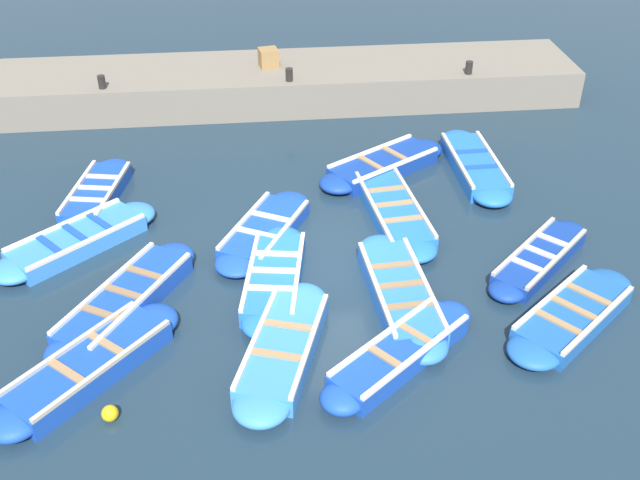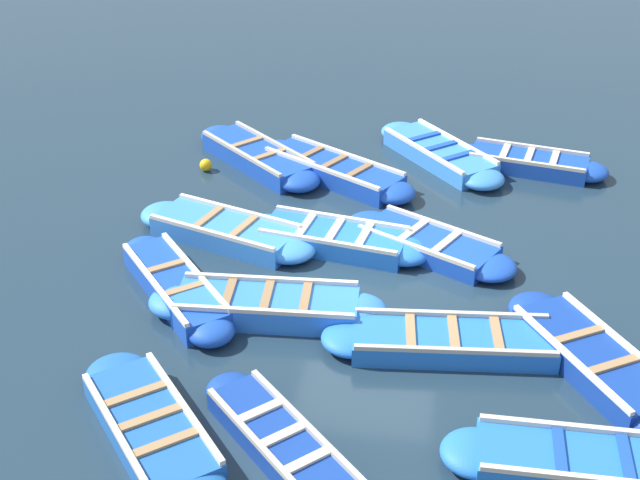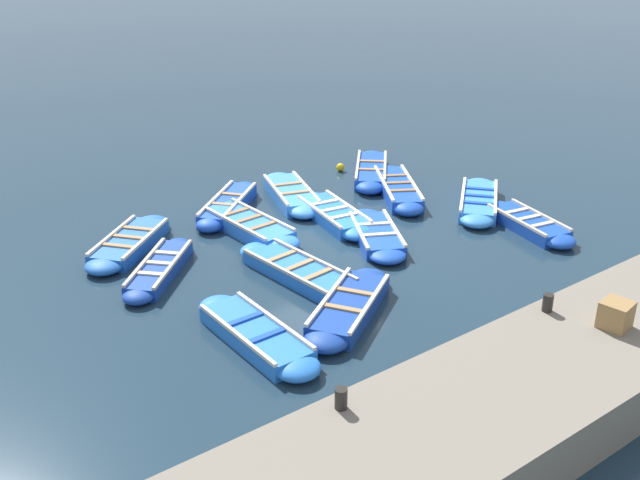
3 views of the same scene
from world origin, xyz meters
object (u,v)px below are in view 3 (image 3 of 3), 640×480
(boat_tucked, at_px, (248,226))
(boat_alongside, at_px, (398,189))
(boat_centre, at_px, (256,335))
(boat_inner_gap, at_px, (333,215))
(boat_end_of_row, at_px, (291,194))
(bollard_mid_north, at_px, (548,303))
(boat_bow_out, at_px, (371,171))
(wooden_crate, at_px, (616,315))
(boat_near_quay, at_px, (228,205))
(boat_outer_left, at_px, (299,272))
(boat_stern_in, at_px, (479,202))
(boat_drifting, at_px, (160,269))
(bollard_mid_south, at_px, (341,398))
(buoy_orange_near, at_px, (340,167))
(boat_mid_row, at_px, (349,307))
(boat_broadside, at_px, (528,223))
(boat_outer_right, at_px, (129,243))
(boat_far_corner, at_px, (376,235))

(boat_tucked, relative_size, boat_alongside, 1.01)
(boat_centre, bearing_deg, boat_inner_gap, -51.62)
(boat_tucked, bearing_deg, boat_end_of_row, -60.67)
(boat_alongside, xyz_separation_m, bollard_mid_north, (-8.16, 3.60, 1.00))
(boat_bow_out, distance_m, wooden_crate, 11.55)
(boat_near_quay, bearing_deg, wooden_crate, -171.57)
(boat_centre, relative_size, boat_inner_gap, 1.03)
(boat_near_quay, bearing_deg, boat_outer_left, 170.84)
(boat_stern_in, bearing_deg, boat_drifting, 80.32)
(bollard_mid_south, bearing_deg, buoy_orange_near, -38.10)
(boat_bow_out, distance_m, boat_drifting, 8.75)
(boat_near_quay, bearing_deg, boat_mid_row, 172.56)
(boat_outer_left, bearing_deg, boat_tucked, -8.21)
(boat_broadside, height_order, boat_outer_right, boat_broadside)
(boat_tucked, height_order, wooden_crate, wooden_crate)
(boat_alongside, distance_m, bollard_mid_north, 8.97)
(boat_near_quay, bearing_deg, boat_tucked, 169.13)
(boat_alongside, bearing_deg, boat_bow_out, -13.22)
(boat_alongside, bearing_deg, bollard_mid_north, 156.16)
(boat_end_of_row, distance_m, boat_alongside, 3.22)
(boat_mid_row, distance_m, boat_near_quay, 6.65)
(boat_inner_gap, xyz_separation_m, boat_near_quay, (2.34, 1.99, 0.01))
(boat_bow_out, height_order, bollard_mid_north, bollard_mid_north)
(boat_tucked, bearing_deg, boat_outer_right, 72.69)
(boat_mid_row, xyz_separation_m, boat_broadside, (0.68, -6.71, -0.01))
(boat_bow_out, relative_size, boat_alongside, 0.88)
(boat_near_quay, relative_size, buoy_orange_near, 12.15)
(boat_centre, xyz_separation_m, boat_broadside, (0.43, -8.90, -0.01))
(boat_outer_right, bearing_deg, wooden_crate, -154.79)
(boat_outer_right, relative_size, boat_drifting, 1.14)
(boat_outer_right, relative_size, buoy_orange_near, 12.53)
(boat_near_quay, bearing_deg, buoy_orange_near, -80.29)
(boat_drifting, bearing_deg, boat_end_of_row, -68.03)
(boat_stern_in, bearing_deg, bollard_mid_north, 141.36)
(boat_stern_in, xyz_separation_m, boat_drifting, (1.58, 9.27, -0.02))
(boat_centre, xyz_separation_m, buoy_orange_near, (7.14, -7.76, -0.04))
(boat_far_corner, bearing_deg, boat_alongside, -51.45)
(boat_tucked, height_order, bollard_mid_north, bollard_mid_north)
(boat_end_of_row, relative_size, boat_alongside, 0.97)
(boat_bow_out, xyz_separation_m, boat_end_of_row, (-0.13, 3.21, -0.01))
(boat_broadside, distance_m, bollard_mid_south, 10.57)
(boat_bow_out, bearing_deg, boat_broadside, -173.07)
(boat_inner_gap, relative_size, buoy_orange_near, 13.78)
(boat_centre, height_order, boat_near_quay, boat_near_quay)
(boat_outer_right, height_order, buoy_orange_near, boat_outer_right)
(boat_tucked, bearing_deg, boat_alongside, -93.42)
(boat_far_corner, height_order, boat_tucked, boat_tucked)
(boat_outer_left, bearing_deg, boat_near_quay, -9.16)
(boat_mid_row, height_order, boat_outer_left, boat_mid_row)
(boat_outer_right, xyz_separation_m, bollard_mid_north, (-9.38, -4.43, 1.02))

